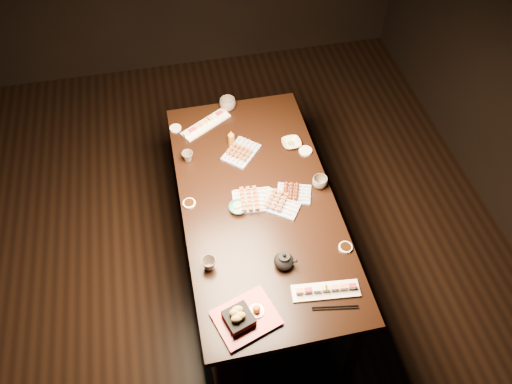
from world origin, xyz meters
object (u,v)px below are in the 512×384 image
yakitori_plate_right (280,201)px  teacup_far_right (228,104)px  dining_table (258,236)px  edamame_bowl_green (238,208)px  sushi_platter_near (326,289)px  condiment_bottle (231,138)px  teacup_mid_right (320,182)px  teacup_near_left (209,264)px  teapot (284,260)px  yakitori_plate_left (241,150)px  tempura_tray (246,314)px  sushi_platter_far (206,123)px  edamame_bowl_cream (291,143)px  yakitori_plate_center (253,198)px  teacup_far_left (188,156)px

yakitori_plate_right → teacup_far_right: teacup_far_right is taller
dining_table → edamame_bowl_green: 0.41m
sushi_platter_near → edamame_bowl_green: sushi_platter_near is taller
condiment_bottle → teacup_mid_right: bearing=-44.6°
teacup_near_left → teapot: size_ratio=0.63×
yakitori_plate_left → tempura_tray: size_ratio=0.77×
sushi_platter_far → edamame_bowl_cream: 0.59m
yakitori_plate_right → teacup_far_right: (-0.15, 0.89, 0.01)m
dining_table → teacup_far_right: 0.93m
sushi_platter_far → yakitori_plate_center: 0.72m
tempura_tray → teacup_far_left: size_ratio=4.22×
yakitori_plate_right → edamame_bowl_green: yakitori_plate_right is taller
yakitori_plate_left → teapot: size_ratio=1.83×
teacup_far_left → teapot: 0.96m
dining_table → yakitori_plate_right: bearing=-26.6°
sushi_platter_far → edamame_bowl_green: bearing=64.8°
sushi_platter_far → teacup_near_left: 1.10m
teacup_far_left → teacup_far_right: 0.53m
dining_table → condiment_bottle: condiment_bottle is taller
edamame_bowl_green → yakitori_plate_right: bearing=-3.3°
teacup_far_left → sushi_platter_far: bearing=61.6°
yakitori_plate_left → teacup_mid_right: (0.41, -0.37, 0.01)m
edamame_bowl_green → edamame_bowl_cream: 0.62m
teacup_far_left → yakitori_plate_right: bearing=-44.0°
yakitori_plate_center → edamame_bowl_cream: 0.53m
dining_table → yakitori_plate_right: (0.12, -0.06, 0.40)m
tempura_tray → dining_table: bearing=55.4°
sushi_platter_near → tempura_tray: tempura_tray is taller
yakitori_plate_right → teapot: size_ratio=1.84×
teapot → sushi_platter_near: bearing=-28.6°
tempura_tray → teacup_mid_right: tempura_tray is taller
sushi_platter_near → edamame_bowl_green: bearing=125.2°
dining_table → tempura_tray: bearing=-108.5°
dining_table → condiment_bottle: 0.65m
sushi_platter_near → edamame_bowl_cream: (0.09, 1.06, -0.01)m
edamame_bowl_green → sushi_platter_far: bearing=96.1°
yakitori_plate_center → yakitori_plate_right: (0.15, -0.05, -0.00)m
sushi_platter_near → yakitori_plate_right: yakitori_plate_right is taller
teacup_far_right → edamame_bowl_green: bearing=-96.1°
yakitori_plate_center → edamame_bowl_cream: (0.34, 0.40, -0.01)m
dining_table → sushi_platter_near: (0.22, -0.65, 0.40)m
dining_table → teacup_far_left: size_ratio=25.38×
sushi_platter_far → yakitori_plate_center: (0.18, -0.70, 0.01)m
sushi_platter_near → teacup_near_left: teacup_near_left is taller
sushi_platter_far → edamame_bowl_green: 0.75m
dining_table → tempura_tray: (-0.22, -0.72, 0.43)m
sushi_platter_near → sushi_platter_far: 1.42m
dining_table → yakitori_plate_right: size_ratio=7.77×
edamame_bowl_green → yakitori_plate_left: bearing=76.8°
teacup_near_left → teapot: (0.39, -0.07, 0.02)m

